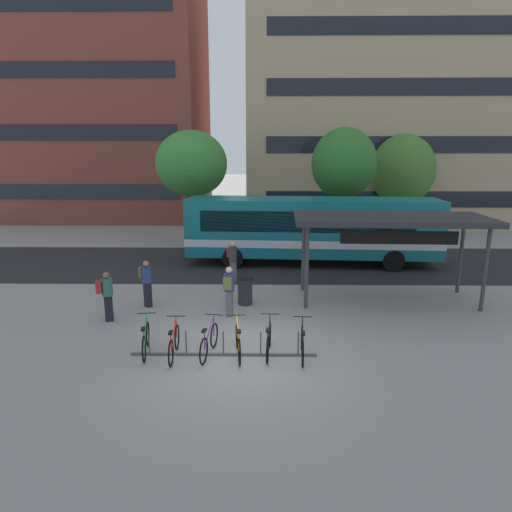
{
  "coord_description": "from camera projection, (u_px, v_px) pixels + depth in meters",
  "views": [
    {
      "loc": [
        0.51,
        -11.04,
        5.36
      ],
      "look_at": [
        0.27,
        4.47,
        1.69
      ],
      "focal_mm": 30.85,
      "sensor_mm": 36.0,
      "label": 1
    }
  ],
  "objects": [
    {
      "name": "bike_rack",
      "position": [
        224.0,
        352.0,
        11.86
      ],
      "size": [
        5.02,
        0.08,
        0.7
      ],
      "rotation": [
        0.0,
        0.0,
        -0.0
      ],
      "color": "#47474C",
      "rests_on": "ground"
    },
    {
      "name": "building_right_wing",
      "position": [
        389.0,
        104.0,
        35.38
      ],
      "size": [
        22.65,
        13.77,
        18.3
      ],
      "color": "tan",
      "rests_on": "ground"
    },
    {
      "name": "bus_lane_asphalt",
      "position": [
        252.0,
        263.0,
        21.75
      ],
      "size": [
        80.0,
        7.2,
        0.01
      ],
      "primitive_type": "cube",
      "color": "#232326",
      "rests_on": "ground"
    },
    {
      "name": "parked_bicycle_purple_2",
      "position": [
        209.0,
        342.0,
        11.83
      ],
      "size": [
        0.52,
        1.71,
        0.99
      ],
      "rotation": [
        0.0,
        0.0,
        1.41
      ],
      "color": "black",
      "rests_on": "ground"
    },
    {
      "name": "parked_bicycle_red_1",
      "position": [
        174.0,
        344.0,
        11.71
      ],
      "size": [
        0.52,
        1.72,
        0.99
      ],
      "rotation": [
        0.0,
        0.0,
        1.61
      ],
      "color": "black",
      "rests_on": "ground"
    },
    {
      "name": "street_tree_1",
      "position": [
        192.0,
        164.0,
        25.81
      ],
      "size": [
        4.19,
        4.19,
        6.63
      ],
      "color": "brown",
      "rests_on": "ground"
    },
    {
      "name": "commuter_olive_pack_1",
      "position": [
        146.0,
        280.0,
        15.47
      ],
      "size": [
        0.58,
        0.59,
        1.68
      ],
      "rotation": [
        0.0,
        0.0,
        5.44
      ],
      "color": "black",
      "rests_on": "ground"
    },
    {
      "name": "transit_shelter",
      "position": [
        391.0,
        222.0,
        15.67
      ],
      "size": [
        6.94,
        3.1,
        3.14
      ],
      "rotation": [
        0.0,
        0.0,
        -0.03
      ],
      "color": "#38383D",
      "rests_on": "ground"
    },
    {
      "name": "parked_bicycle_green_0",
      "position": [
        146.0,
        340.0,
        11.93
      ],
      "size": [
        0.52,
        1.71,
        0.99
      ],
      "rotation": [
        0.0,
        0.0,
        1.73
      ],
      "color": "black",
      "rests_on": "ground"
    },
    {
      "name": "ground",
      "position": [
        244.0,
        354.0,
        11.98
      ],
      "size": [
        200.0,
        200.0,
        0.0
      ],
      "primitive_type": "plane",
      "color": "gray"
    },
    {
      "name": "street_tree_0",
      "position": [
        344.0,
        164.0,
        25.03
      ],
      "size": [
        3.68,
        3.68,
        6.74
      ],
      "color": "brown",
      "rests_on": "ground"
    },
    {
      "name": "street_tree_2",
      "position": [
        403.0,
        170.0,
        29.03
      ],
      "size": [
        4.18,
        4.18,
        6.53
      ],
      "color": "brown",
      "rests_on": "ground"
    },
    {
      "name": "parked_bicycle_black_4",
      "position": [
        269.0,
        341.0,
        11.87
      ],
      "size": [
        0.52,
        1.72,
        0.99
      ],
      "rotation": [
        0.0,
        0.0,
        1.5
      ],
      "color": "black",
      "rests_on": "ground"
    },
    {
      "name": "parked_bicycle_black_5",
      "position": [
        302.0,
        344.0,
        11.67
      ],
      "size": [
        0.52,
        1.72,
        0.99
      ],
      "rotation": [
        0.0,
        0.0,
        1.5
      ],
      "color": "black",
      "rests_on": "ground"
    },
    {
      "name": "commuter_olive_pack_3",
      "position": [
        229.0,
        288.0,
        14.5
      ],
      "size": [
        0.38,
        0.55,
        1.71
      ],
      "rotation": [
        0.0,
        0.0,
        1.45
      ],
      "color": "#565660",
      "rests_on": "ground"
    },
    {
      "name": "commuter_red_pack_0",
      "position": [
        106.0,
        293.0,
        14.11
      ],
      "size": [
        0.59,
        0.47,
        1.65
      ],
      "rotation": [
        0.0,
        0.0,
        0.34
      ],
      "color": "black",
      "rests_on": "ground"
    },
    {
      "name": "commuter_red_pack_2",
      "position": [
        233.0,
        259.0,
        18.4
      ],
      "size": [
        0.51,
        0.6,
        1.75
      ],
      "rotation": [
        0.0,
        0.0,
        5.17
      ],
      "color": "#565660",
      "rests_on": "ground"
    },
    {
      "name": "building_left_wing",
      "position": [
        100.0,
        88.0,
        36.31
      ],
      "size": [
        16.85,
        11.87,
        21.06
      ],
      "color": "brown",
      "rests_on": "ground"
    },
    {
      "name": "city_bus",
      "position": [
        313.0,
        228.0,
        21.3
      ],
      "size": [
        12.15,
        3.25,
        3.2
      ],
      "rotation": [
        0.0,
        0.0,
        -0.06
      ],
      "color": "#0F6070",
      "rests_on": "ground"
    },
    {
      "name": "trash_bin",
      "position": [
        245.0,
        290.0,
        15.8
      ],
      "size": [
        0.55,
        0.55,
        1.03
      ],
      "color": "#232328",
      "rests_on": "ground"
    },
    {
      "name": "parked_bicycle_orange_3",
      "position": [
        238.0,
        343.0,
        11.78
      ],
      "size": [
        0.52,
        1.72,
        0.99
      ],
      "rotation": [
        0.0,
        0.0,
        1.69
      ],
      "color": "black",
      "rests_on": "ground"
    }
  ]
}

